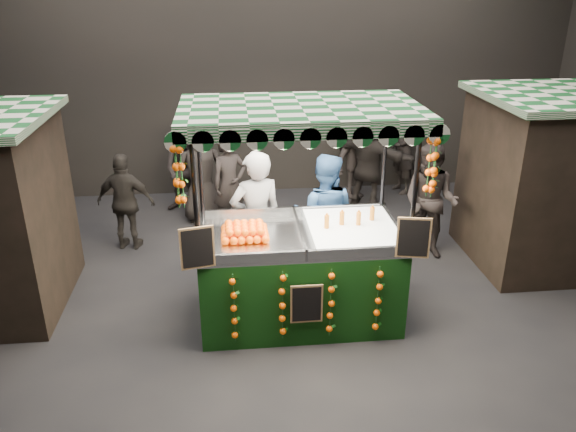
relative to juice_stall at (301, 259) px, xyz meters
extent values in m
plane|color=black|center=(-0.13, -0.22, -0.86)|extent=(12.00, 12.00, 0.00)
cube|color=black|center=(-0.13, 4.78, 1.64)|extent=(12.00, 0.10, 5.00)
cube|color=black|center=(4.27, 1.28, 0.39)|extent=(2.80, 2.00, 2.50)
cube|color=black|center=(-0.01, 0.04, -0.30)|extent=(2.46, 1.34, 1.12)
cube|color=#B4B8BC|center=(-0.01, 0.04, 0.28)|extent=(2.46, 1.34, 0.04)
cylinder|color=black|center=(-1.21, -0.59, 0.48)|extent=(0.06, 0.06, 2.69)
cylinder|color=black|center=(1.18, -0.59, 0.48)|extent=(0.06, 0.06, 2.69)
cylinder|color=black|center=(-1.21, 0.68, 0.48)|extent=(0.06, 0.06, 2.69)
cylinder|color=black|center=(1.18, 0.68, 0.48)|extent=(0.06, 0.06, 2.69)
cube|color=#104A1C|center=(-0.01, 0.04, 1.87)|extent=(2.74, 1.62, 0.09)
cube|color=silver|center=(0.66, 0.04, 0.35)|extent=(1.10, 1.21, 0.09)
cube|color=black|center=(-1.22, -0.66, 0.54)|extent=(0.38, 0.11, 0.49)
cube|color=black|center=(1.19, -0.66, 0.54)|extent=(0.38, 0.11, 0.49)
cube|color=black|center=(-0.01, -0.67, -0.24)|extent=(0.38, 0.03, 0.49)
imported|color=slate|center=(-0.51, 0.88, 0.15)|extent=(0.83, 0.64, 2.01)
imported|color=navy|center=(0.48, 1.10, 0.08)|extent=(1.08, 0.95, 1.87)
imported|color=#2D2624|center=(-0.85, 2.88, -0.02)|extent=(0.72, 0.60, 1.68)
imported|color=#2C2524|center=(2.21, 1.58, 0.05)|extent=(1.12, 1.08, 1.81)
imported|color=black|center=(-2.50, 2.33, -0.06)|extent=(0.99, 0.57, 1.59)
imported|color=black|center=(1.64, 4.16, -0.01)|extent=(1.26, 1.12, 1.69)
imported|color=#292421|center=(-1.35, 3.37, 0.04)|extent=(0.97, 0.72, 1.81)
imported|color=black|center=(1.77, 3.76, 0.09)|extent=(1.63, 1.64, 1.89)
imported|color=black|center=(2.64, 4.38, 0.04)|extent=(0.58, 0.74, 1.80)
imported|color=black|center=(-1.67, 3.82, -0.07)|extent=(0.90, 0.77, 1.59)
camera|label=1|loc=(-0.83, -6.29, 3.30)|focal=35.54mm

